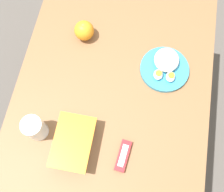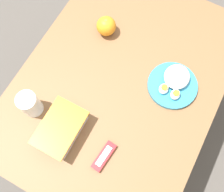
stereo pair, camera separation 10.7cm
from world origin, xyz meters
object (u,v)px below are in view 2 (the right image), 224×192
at_px(food_container, 61,130).
at_px(orange_fruit, 106,26).
at_px(drinking_glass, 30,104).
at_px(candy_bar, 104,156).
at_px(rice_plate, 174,83).

xyz_separation_m(food_container, orange_fruit, (0.49, 0.07, 0.01)).
height_order(food_container, drinking_glass, drinking_glass).
distance_m(food_container, candy_bar, 0.20).
relative_size(rice_plate, candy_bar, 1.68).
distance_m(food_container, drinking_glass, 0.16).
bearing_deg(orange_fruit, candy_bar, -152.32).
height_order(rice_plate, candy_bar, rice_plate).
relative_size(orange_fruit, drinking_glass, 0.74).
bearing_deg(food_container, orange_fruit, 7.90).
bearing_deg(rice_plate, candy_bar, 164.26).
bearing_deg(food_container, drinking_glass, 80.66).
xyz_separation_m(food_container, rice_plate, (0.39, -0.31, -0.01)).
relative_size(food_container, rice_plate, 1.00).
bearing_deg(candy_bar, rice_plate, -15.74).
relative_size(food_container, candy_bar, 1.68).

